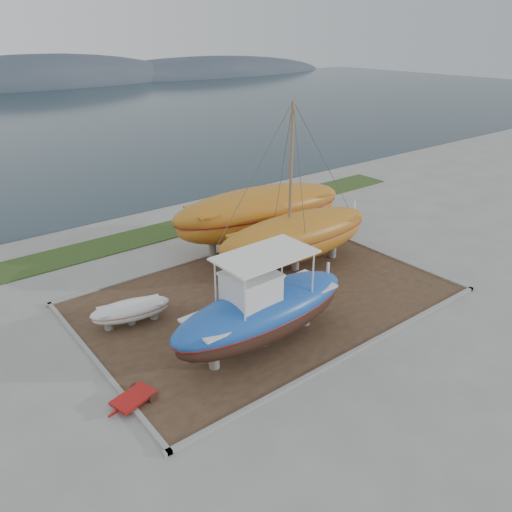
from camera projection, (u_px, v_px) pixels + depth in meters
ground at (321, 331)px, 22.99m from camera, size 140.00×140.00×0.00m
dirt_patch at (266, 297)px, 25.84m from camera, size 18.00×12.00×0.06m
curb_frame at (266, 296)px, 25.82m from camera, size 18.60×12.60×0.15m
grass_strip at (160, 232)px, 34.06m from camera, size 44.00×3.00×0.08m
blue_caique at (263, 301)px, 21.05m from camera, size 9.05×3.01×4.32m
white_dinghy at (131, 313)px, 23.28m from camera, size 3.92×2.13×1.11m
orange_sailboat at (298, 191)px, 26.86m from camera, size 10.25×3.48×9.41m
orange_bare_hull at (260, 219)px, 30.96m from camera, size 11.89×5.00×3.78m
red_trailer at (134, 400)px, 18.50m from camera, size 2.52×1.71×0.33m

